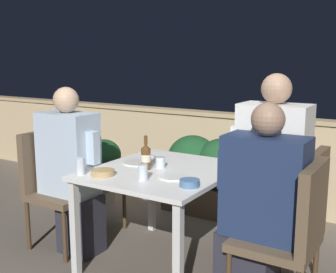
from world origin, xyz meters
The scene contains 21 objects.
ground_plane centered at (0.00, 0.00, 0.00)m, with size 16.00×16.00×0.00m, color #665B51.
parapet_wall centered at (0.00, 1.51, 0.47)m, with size 9.00×0.18×0.92m.
dining_table centered at (0.00, 0.00, 0.62)m, with size 0.91×1.02×0.70m.
planter_hedge centered at (-0.04, 1.09, 0.41)m, with size 1.13×0.47×0.74m.
chair_left_near centered at (-0.90, -0.17, 0.54)m, with size 0.46×0.45×0.91m.
person_blue_shirt centered at (-0.70, -0.17, 0.63)m, with size 0.50×0.26×1.26m.
chair_left_far centered at (-0.92, 0.16, 0.54)m, with size 0.46×0.45×0.91m.
chair_right_near centered at (0.96, -0.15, 0.54)m, with size 0.46×0.45×0.91m.
person_navy_jumper centered at (0.76, -0.15, 0.61)m, with size 0.52×0.26×1.23m.
chair_right_far centered at (0.90, 0.17, 0.54)m, with size 0.46×0.45×0.91m.
person_white_polo centered at (0.70, 0.17, 0.69)m, with size 0.50×0.26×1.38m.
beer_bottle centered at (-0.09, -0.06, 0.79)m, with size 0.07×0.07×0.24m.
plate_0 centered at (0.18, -0.14, 0.71)m, with size 0.19×0.19×0.01m.
plate_1 centered at (-0.24, 0.05, 0.71)m, with size 0.23×0.23×0.01m.
bowl_0 centered at (-0.25, -0.34, 0.73)m, with size 0.16×0.16×0.04m.
bowl_1 centered at (0.36, -0.25, 0.73)m, with size 0.12×0.12×0.04m.
glass_cup_0 centered at (-0.39, -0.41, 0.76)m, with size 0.06×0.06×0.12m.
glass_cup_1 centered at (0.05, -0.30, 0.76)m, with size 0.06×0.06×0.11m.
glass_cup_2 centered at (-0.03, 0.02, 0.74)m, with size 0.07×0.07×0.08m.
fork_0 centered at (-0.26, 0.28, 0.71)m, with size 0.16×0.08×0.01m.
potted_plant centered at (-1.25, 0.83, 0.40)m, with size 0.36×0.36×0.65m.
Camera 1 is at (1.54, -2.40, 1.47)m, focal length 45.00 mm.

